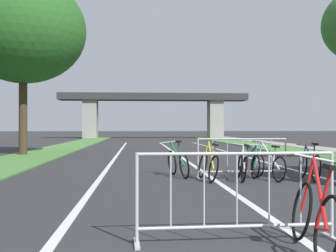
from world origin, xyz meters
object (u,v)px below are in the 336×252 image
Objects in this scene: bicycle_silver_1 at (242,166)px; bicycle_red_3 at (314,215)px; tree_left_maple_mid at (23,30)px; bicycle_yellow_2 at (208,165)px; bicycle_purple_5 at (309,165)px; bicycle_teal_6 at (249,164)px; crowd_barrier_second at (242,158)px; bicycle_white_4 at (268,165)px; crowd_barrier_nearest at (237,197)px; bicycle_green_0 at (178,163)px.

bicycle_red_3 is at bearing -89.61° from bicycle_silver_1.
tree_left_maple_mid is 13.69m from bicycle_yellow_2.
bicycle_yellow_2 is (7.22, -10.21, -5.58)m from tree_left_maple_mid.
bicycle_purple_5 is 1.08× the size of bicycle_teal_6.
crowd_barrier_second is 0.71m from bicycle_white_4.
bicycle_yellow_2 reaches higher than bicycle_purple_5.
crowd_barrier_nearest is at bearing -67.55° from tree_left_maple_mid.
crowd_barrier_second is 0.50m from bicycle_teal_6.
bicycle_silver_1 is 0.94× the size of bicycle_yellow_2.
crowd_barrier_nearest is 1.01× the size of crowd_barrier_second.
bicycle_white_4 is at bearing -31.46° from crowd_barrier_second.
bicycle_red_3 is at bearing -33.09° from crowd_barrier_nearest.
bicycle_purple_5 is at bearing 144.59° from bicycle_teal_6.
crowd_barrier_second is 1.44× the size of bicycle_white_4.
tree_left_maple_mid is 3.53× the size of crowd_barrier_nearest.
bicycle_purple_5 is (1.74, -0.00, 0.01)m from bicycle_silver_1.
bicycle_silver_1 is (1.55, -0.90, -0.02)m from bicycle_green_0.
crowd_barrier_nearest is at bearing -103.05° from bicycle_green_0.
bicycle_green_0 is at bearing 157.03° from bicycle_silver_1.
crowd_barrier_second is 1.72m from bicycle_green_0.
bicycle_silver_1 is at bearing 75.54° from crowd_barrier_nearest.
bicycle_purple_5 reaches higher than bicycle_teal_6.
tree_left_maple_mid reaches higher than bicycle_red_3.
bicycle_white_4 is at bearing -3.92° from bicycle_yellow_2.
tree_left_maple_mid is at bearing 121.43° from bicycle_red_3.
crowd_barrier_second is 1.70m from bicycle_purple_5.
bicycle_teal_6 is (0.28, 0.37, -0.17)m from crowd_barrier_second.
bicycle_teal_6 is at bearing 52.52° from crowd_barrier_second.
crowd_barrier_nearest is 1.40× the size of bicycle_yellow_2.
bicycle_silver_1 is at bearing -7.13° from bicycle_yellow_2.
crowd_barrier_second is 1.44× the size of bicycle_red_3.
bicycle_yellow_2 is at bearing 27.48° from bicycle_teal_6.
bicycle_teal_6 is (-1.35, 0.81, -0.02)m from bicycle_purple_5.
bicycle_red_3 is (-0.76, -6.22, 0.03)m from bicycle_silver_1.
bicycle_teal_6 is at bearing 71.69° from bicycle_silver_1.
bicycle_white_4 is 1.05m from bicycle_purple_5.
bicycle_white_4 is at bearing 69.46° from crowd_barrier_nearest.
tree_left_maple_mid reaches higher than bicycle_purple_5.
bicycle_white_4 is 1.03× the size of bicycle_teal_6.
bicycle_white_4 reaches higher than bicycle_silver_1.
bicycle_green_0 is 0.96× the size of bicycle_purple_5.
bicycle_purple_5 is (1.04, -0.07, 0.01)m from bicycle_white_4.
crowd_barrier_nearest and bicycle_yellow_2 have the same top height.
bicycle_teal_6 is (8.47, -9.43, -5.61)m from tree_left_maple_mid.
bicycle_teal_6 is (1.14, 7.02, -0.04)m from bicycle_red_3.
bicycle_green_0 is 3.41m from bicycle_purple_5.
crowd_barrier_second is (1.58, 6.18, 0.00)m from crowd_barrier_nearest.
bicycle_red_3 is (0.11, -6.24, 0.01)m from bicycle_yellow_2.
bicycle_red_3 reaches higher than bicycle_teal_6.
tree_left_maple_mid reaches higher than bicycle_yellow_2.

